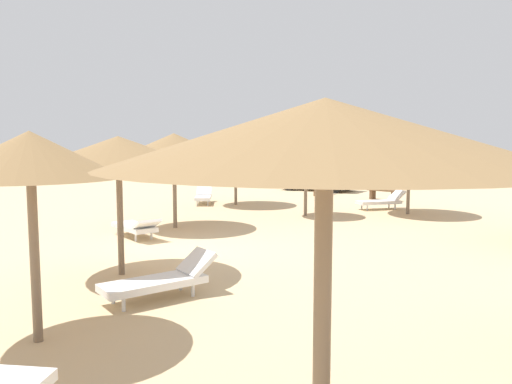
# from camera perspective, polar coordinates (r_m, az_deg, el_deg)

# --- Properties ---
(ground_plane) EXTENTS (80.00, 80.00, 0.00)m
(ground_plane) POSITION_cam_1_polar(r_m,az_deg,el_deg) (11.57, -9.60, -7.07)
(ground_plane) COLOR #D1B284
(parasol_2) EXTENTS (2.92, 2.92, 2.69)m
(parasol_2) POSITION_cam_1_polar(r_m,az_deg,el_deg) (9.63, -15.88, 4.73)
(parasol_2) COLOR #75604C
(parasol_2) RESTS_ON ground
(parasol_3) EXTENTS (3.06, 3.06, 2.96)m
(parasol_3) POSITION_cam_1_polar(r_m,az_deg,el_deg) (20.06, -2.42, 6.11)
(parasol_3) COLOR #75604C
(parasol_3) RESTS_ON ground
(parasol_4) EXTENTS (3.16, 3.16, 2.85)m
(parasol_4) POSITION_cam_1_polar(r_m,az_deg,el_deg) (14.72, -9.62, 5.47)
(parasol_4) COLOR #75604C
(parasol_4) RESTS_ON ground
(parasol_5) EXTENTS (2.29, 2.29, 2.70)m
(parasol_5) POSITION_cam_1_polar(r_m,az_deg,el_deg) (6.67, -25.03, 3.88)
(parasol_5) COLOR #75604C
(parasol_5) RESTS_ON ground
(parasol_6) EXTENTS (2.89, 2.89, 2.84)m
(parasol_6) POSITION_cam_1_polar(r_m,az_deg,el_deg) (3.15, 8.09, 6.61)
(parasol_6) COLOR #75604C
(parasol_6) RESTS_ON ground
(parasol_7) EXTENTS (3.19, 3.19, 2.79)m
(parasol_7) POSITION_cam_1_polar(r_m,az_deg,el_deg) (18.23, 17.62, 5.14)
(parasol_7) COLOR #75604C
(parasol_7) RESTS_ON ground
(parasol_8) EXTENTS (2.21, 2.21, 3.04)m
(parasol_8) POSITION_cam_1_polar(r_m,az_deg,el_deg) (17.06, 5.91, 6.15)
(parasol_8) COLOR #75604C
(parasol_8) RESTS_ON ground
(lounger_2) EXTENTS (1.07, 1.99, 0.71)m
(lounger_2) POSITION_cam_1_polar(r_m,az_deg,el_deg) (8.25, -11.04, -10.07)
(lounger_2) COLOR white
(lounger_2) RESTS_ON ground
(lounger_3) EXTENTS (1.76, 1.84, 0.65)m
(lounger_3) POSITION_cam_1_polar(r_m,az_deg,el_deg) (20.73, -6.20, -0.50)
(lounger_3) COLOR white
(lounger_3) RESTS_ON ground
(lounger_4) EXTENTS (2.01, 1.05, 0.61)m
(lounger_4) POSITION_cam_1_polar(r_m,az_deg,el_deg) (13.54, -13.90, -3.96)
(lounger_4) COLOR white
(lounger_4) RESTS_ON ground
(lounger_7) EXTENTS (1.59, 1.92, 0.73)m
(lounger_7) POSITION_cam_1_polar(r_m,az_deg,el_deg) (19.46, 14.55, -1.03)
(lounger_7) COLOR white
(lounger_7) RESTS_ON ground
(bench_0) EXTENTS (0.52, 1.53, 0.49)m
(bench_0) POSITION_cam_1_polar(r_m,az_deg,el_deg) (24.17, 7.84, 0.45)
(bench_0) COLOR brown
(bench_0) RESTS_ON ground
(bench_1) EXTENTS (1.53, 0.55, 0.49)m
(bench_1) POSITION_cam_1_polar(r_m,az_deg,el_deg) (22.60, 14.73, -0.05)
(bench_1) COLOR brown
(bench_1) RESTS_ON ground
(parked_car) EXTENTS (4.20, 2.43, 1.72)m
(parked_car) POSITION_cam_1_polar(r_m,az_deg,el_deg) (26.53, 7.26, 1.95)
(parked_car) COLOR silver
(parked_car) RESTS_ON ground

